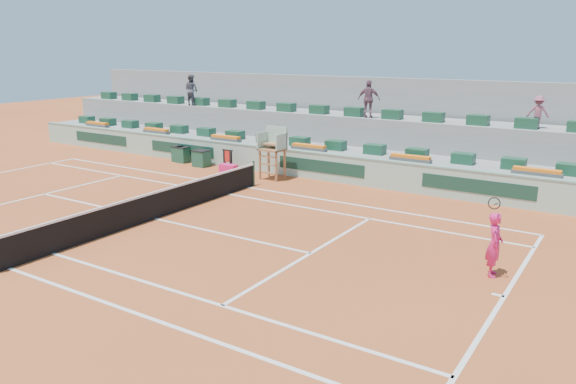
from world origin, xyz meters
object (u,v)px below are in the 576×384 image
at_px(player_bag, 228,168).
at_px(drink_cooler_a, 201,158).
at_px(umpire_chair, 273,146).
at_px(tennis_player, 495,244).

relative_size(player_bag, drink_cooler_a, 1.07).
xyz_separation_m(player_bag, umpire_chair, (2.59, 0.10, 1.34)).
height_order(umpire_chair, drink_cooler_a, umpire_chair).
relative_size(umpire_chair, tennis_player, 1.05).
bearing_deg(drink_cooler_a, player_bag, -10.76).
bearing_deg(player_bag, umpire_chair, 2.20).
bearing_deg(tennis_player, umpire_chair, 150.89).
bearing_deg(tennis_player, drink_cooler_a, 157.56).
bearing_deg(umpire_chair, tennis_player, -29.11).
height_order(umpire_chair, tennis_player, umpire_chair).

